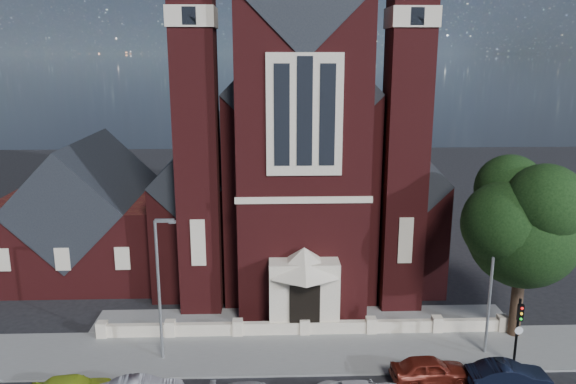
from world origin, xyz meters
The scene contains 12 objects.
ground centered at (0.00, 15.00, 0.00)m, with size 120.00×120.00×0.00m, color black.
pavement_strip centered at (0.00, 4.50, 0.00)m, with size 60.00×5.00×0.12m, color slate.
forecourt_paving centered at (0.00, 8.50, 0.00)m, with size 26.00×3.00×0.14m, color slate.
forecourt_wall centered at (0.00, 6.50, 0.00)m, with size 24.00×0.40×0.90m, color beige.
church centered at (0.00, 22.94, 8.19)m, with size 20.01×34.90×29.20m.
parish_hall centered at (-16.00, 18.00, 4.01)m, with size 12.00×12.20×10.24m.
street_tree centered at (12.60, 5.71, 6.96)m, with size 6.40×6.60×10.70m.
street_lamp_left centered at (-7.91, 4.00, 4.60)m, with size 1.16×0.22×8.09m.
street_lamp_right centered at (10.09, 4.00, 4.60)m, with size 1.16×0.22×8.09m.
traffic_signal centered at (11.00, 2.43, 2.58)m, with size 0.28×0.42×4.00m.
car_dark_red centered at (6.12, 1.33, 0.69)m, with size 1.63×4.04×1.38m, color #5E1910.
car_navy centered at (9.90, 0.62, 0.68)m, with size 1.44×4.14×1.36m, color black.
Camera 1 is at (-2.03, -24.09, 16.41)m, focal length 35.00 mm.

